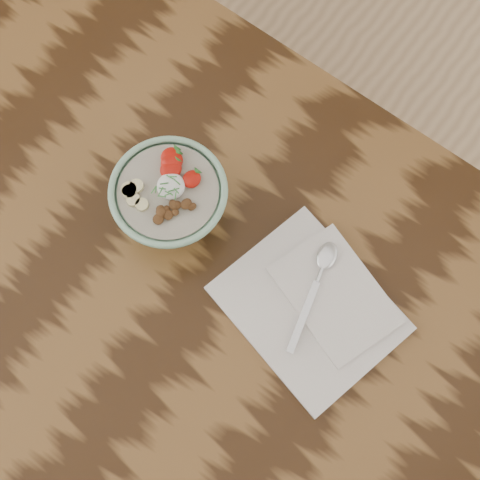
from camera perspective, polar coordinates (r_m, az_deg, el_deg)
The scene contains 4 objects.
table at distance 115.64cm, azimuth -11.65°, elevation -0.46°, with size 160.00×90.00×75.00cm.
breakfast_bowl at distance 100.25cm, azimuth -5.96°, elevation 3.49°, with size 17.37×17.37×11.49cm.
napkin at distance 101.24cm, azimuth 6.39°, elevation -5.56°, with size 29.11×25.58×1.55cm.
spoon at distance 101.22cm, azimuth 6.94°, elevation -2.62°, with size 6.50×17.98×0.94cm.
Camera 1 is at (38.01, -11.82, 174.28)cm, focal length 50.00 mm.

